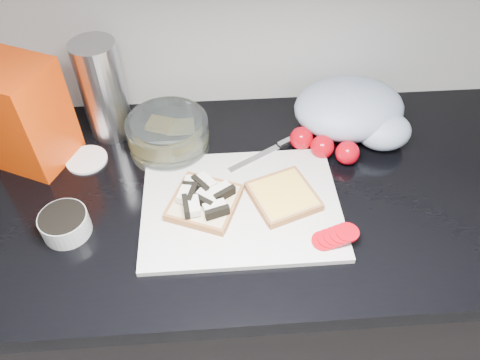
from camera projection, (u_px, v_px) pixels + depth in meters
name	position (u px, v px, depth m)	size (l,w,h in m)	color
base_cabinet	(216.00, 297.00, 1.34)	(3.50, 0.60, 0.86)	black
countertop	(208.00, 193.00, 1.01)	(3.50, 0.64, 0.04)	black
cutting_board	(241.00, 205.00, 0.95)	(0.40, 0.30, 0.01)	silver
bread_left	(204.00, 200.00, 0.94)	(0.17, 0.17, 0.04)	beige
bread_right	(283.00, 196.00, 0.95)	(0.16, 0.16, 0.02)	beige
tomato_slices	(335.00, 237.00, 0.88)	(0.10, 0.06, 0.02)	#B60410
knife	(275.00, 148.00, 1.06)	(0.18, 0.11, 0.01)	silver
seed_tub	(65.00, 223.00, 0.90)	(0.09, 0.09, 0.05)	#A9AEAE
tub_lid	(87.00, 160.00, 1.05)	(0.09, 0.09, 0.01)	white
glass_bowl	(168.00, 135.00, 1.05)	(0.18, 0.18, 0.08)	silver
bread_bag	(23.00, 115.00, 0.98)	(0.15, 0.14, 0.23)	red
steel_canister	(103.00, 91.00, 1.04)	(0.10, 0.10, 0.23)	#A6A6AB
grocery_bag	(354.00, 111.00, 1.09)	(0.27, 0.24, 0.11)	#ADBED5
whole_tomatoes	(323.00, 146.00, 1.04)	(0.15, 0.11, 0.05)	#B60410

